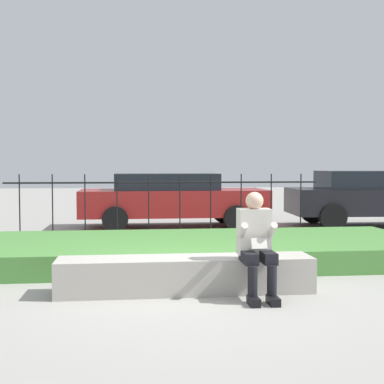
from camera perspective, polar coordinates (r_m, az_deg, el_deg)
ground_plane at (r=6.59m, az=-0.80°, el=-10.63°), size 60.00×60.00×0.00m
stone_bench at (r=6.55m, az=-0.69°, el=-9.03°), size 3.09×0.58×0.43m
person_seated_reader at (r=6.29m, az=6.84°, el=-5.17°), size 0.42×0.73×1.23m
grass_berm at (r=8.62m, az=-2.21°, el=-6.24°), size 8.05×2.83×0.35m
iron_fence at (r=10.36m, az=-2.97°, el=-1.66°), size 6.05×0.03×1.37m
car_parked_center at (r=13.23m, az=-2.17°, el=-0.67°), size 4.57×1.91×1.34m
car_parked_right at (r=14.14m, az=18.54°, el=-0.47°), size 4.20×2.02×1.40m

